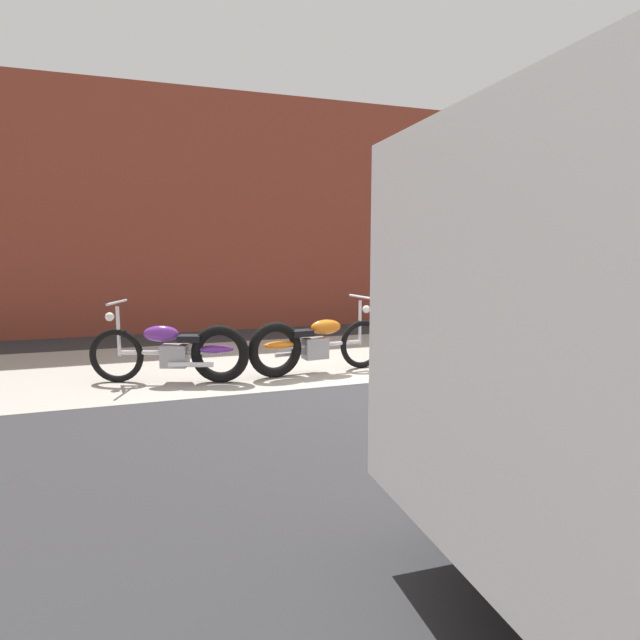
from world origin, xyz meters
The scene contains 7 objects.
ground_plane centered at (0.00, 0.00, 0.00)m, with size 80.00×80.00×0.00m, color #2D2D30.
sidewalk_slab centered at (0.00, 1.75, 0.00)m, with size 36.00×3.50×0.01m, color #9E998E.
brick_building_wall centered at (0.00, 5.20, 2.41)m, with size 36.00×0.50×4.82m, color brown.
motorcycle_purple centered at (-2.14, 0.79, 0.40)m, with size 1.93×0.88×1.03m.
motorcycle_orange centered at (-0.47, 0.73, 0.40)m, with size 2.00×0.58×1.03m.
motorcycle_red centered at (1.36, 0.92, 0.40)m, with size 2.01×0.58×1.03m.
fire_hydrant centered at (4.38, 1.27, 0.42)m, with size 0.22×0.22×0.84m.
Camera 1 is at (-2.50, -5.72, 1.63)m, focal length 28.80 mm.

